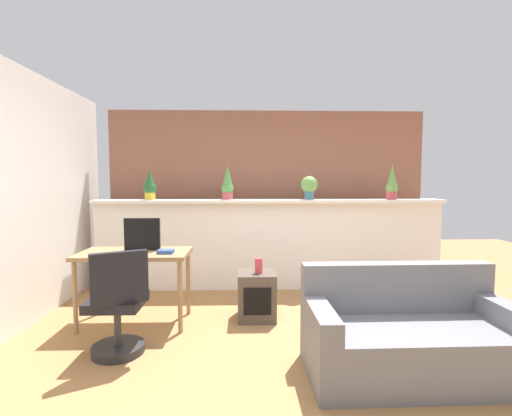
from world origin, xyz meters
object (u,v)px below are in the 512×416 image
at_px(side_cube_shelf, 257,295).
at_px(book_on_desk, 166,251).
at_px(potted_plant_3, 392,183).
at_px(potted_plant_1, 227,184).
at_px(vase_on_shelf, 259,266).
at_px(desk, 135,260).
at_px(tv_monitor, 142,234).
at_px(office_chair, 118,311).
at_px(potted_plant_2, 309,186).
at_px(couch, 409,337).
at_px(potted_plant_0, 150,186).

bearing_deg(side_cube_shelf, book_on_desk, -168.08).
distance_m(potted_plant_3, book_on_desk, 3.09).
height_order(potted_plant_1, vase_on_shelf, potted_plant_1).
height_order(desk, side_cube_shelf, desk).
bearing_deg(tv_monitor, office_chair, -89.57).
bearing_deg(potted_plant_2, side_cube_shelf, -124.67).
distance_m(potted_plant_2, vase_on_shelf, 1.55).
height_order(tv_monitor, vase_on_shelf, tv_monitor).
relative_size(potted_plant_1, couch, 0.29).
xyz_separation_m(desk, couch, (2.38, -1.05, -0.38)).
bearing_deg(couch, potted_plant_2, 100.10).
bearing_deg(book_on_desk, potted_plant_0, 110.27).
distance_m(potted_plant_1, couch, 2.92).
height_order(potted_plant_3, couch, potted_plant_3).
height_order(tv_monitor, couch, tv_monitor).
relative_size(potted_plant_3, vase_on_shelf, 2.93).
distance_m(tv_monitor, vase_on_shelf, 1.26).
distance_m(potted_plant_3, office_chair, 3.69).
distance_m(potted_plant_0, desk, 1.39).
distance_m(potted_plant_3, vase_on_shelf, 2.27).
bearing_deg(potted_plant_1, potted_plant_2, -1.39).
bearing_deg(tv_monitor, couch, -25.92).
bearing_deg(potted_plant_1, couch, -56.38).
bearing_deg(vase_on_shelf, tv_monitor, 179.16).
bearing_deg(potted_plant_3, potted_plant_0, 179.11).
bearing_deg(potted_plant_1, potted_plant_3, -1.68).
distance_m(office_chair, side_cube_shelf, 1.44).
xyz_separation_m(office_chair, vase_on_shelf, (1.20, 0.77, 0.19)).
bearing_deg(office_chair, side_cube_shelf, 34.29).
xyz_separation_m(office_chair, side_cube_shelf, (1.19, 0.81, -0.14)).
height_order(desk, book_on_desk, book_on_desk).
relative_size(potted_plant_0, potted_plant_1, 0.85).
distance_m(tv_monitor, book_on_desk, 0.36).
bearing_deg(potted_plant_1, desk, -126.97).
bearing_deg(potted_plant_1, book_on_desk, -113.55).
bearing_deg(side_cube_shelf, tv_monitor, -179.03).
distance_m(tv_monitor, side_cube_shelf, 1.37).
bearing_deg(desk, book_on_desk, -15.55).
bearing_deg(couch, potted_plant_1, 123.62).
relative_size(office_chair, vase_on_shelf, 5.67).
bearing_deg(potted_plant_0, potted_plant_3, -0.89).
xyz_separation_m(potted_plant_2, vase_on_shelf, (-0.72, -1.10, -0.82)).
bearing_deg(side_cube_shelf, couch, -45.53).
relative_size(potted_plant_1, side_cube_shelf, 0.92).
xyz_separation_m(potted_plant_0, office_chair, (0.20, -1.88, -1.02)).
bearing_deg(potted_plant_2, desk, -149.70).
height_order(potted_plant_1, potted_plant_2, potted_plant_1).
height_order(potted_plant_3, desk, potted_plant_3).
height_order(potted_plant_1, book_on_desk, potted_plant_1).
xyz_separation_m(potted_plant_1, potted_plant_3, (2.20, -0.06, 0.01)).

